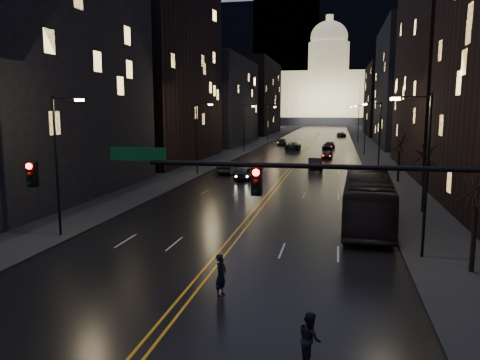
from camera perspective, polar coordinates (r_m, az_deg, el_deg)
The scene contains 37 objects.
ground at distance 19.21m, azimuth -8.85°, elevation -16.59°, with size 900.00×900.00×0.00m, color black.
road at distance 146.58m, azimuth 9.38°, elevation 5.31°, with size 20.00×320.00×0.02m, color black.
sidewalk_left at distance 147.84m, azimuth 3.93°, elevation 5.46°, with size 8.00×320.00×0.16m, color black.
sidewalk_right at distance 146.65m, azimuth 14.87°, elevation 5.17°, with size 8.00×320.00×0.16m, color black.
center_line at distance 146.58m, azimuth 9.38°, elevation 5.32°, with size 0.62×320.00×0.01m, color orange.
building_left_near at distance 47.05m, azimuth -24.16°, elevation 11.35°, with size 12.00×28.00×22.00m, color black.
building_left_mid at distance 75.56m, azimuth -9.64°, elevation 12.93°, with size 12.00×30.00×28.00m, color black.
building_left_far at distance 111.62m, azimuth -2.37°, elevation 9.55°, with size 12.00×34.00×20.00m, color black.
building_left_dist at distance 158.63m, azimuth 1.94°, elevation 10.00°, with size 12.00×40.00×24.00m, color black.
building_right_tall at distance 68.70m, azimuth 25.18°, elevation 16.91°, with size 12.00×30.00×38.00m, color black.
building_right_mid at distance 109.33m, azimuth 19.89°, elevation 10.65°, with size 12.00×34.00×26.00m, color black.
building_right_dist at distance 156.94m, azimuth 17.43°, elevation 9.26°, with size 12.00×40.00×22.00m, color black.
mountain_ridge at distance 401.70m, azimuth 17.22°, elevation 16.37°, with size 520.00×60.00×130.00m, color black.
capitol at distance 266.45m, azimuth 10.63°, elevation 10.40°, with size 90.00×50.00×58.50m.
traffic_signal at distance 16.51m, azimuth 10.30°, elevation -2.16°, with size 17.29×0.45×7.00m.
streetlamp_right_near at distance 26.79m, azimuth 21.47°, elevation 1.45°, with size 2.13×0.25×9.00m.
streetlamp_left_near at distance 31.45m, azimuth -21.21°, elevation 2.44°, with size 2.13×0.25×9.00m.
streetlamp_right_mid at distance 56.49m, azimuth 16.46°, elevation 5.15°, with size 2.13×0.25×9.00m.
streetlamp_left_mid at distance 58.84m, azimuth -5.12°, elevation 5.59°, with size 2.13×0.25×9.00m.
streetlamp_right_far at distance 86.40m, azimuth 14.90°, elevation 6.29°, with size 2.13×0.25×9.00m.
streetlamp_left_far at distance 87.95m, azimuth 0.60°, elevation 6.61°, with size 2.13×0.25×9.00m.
streetlamp_right_dist at distance 116.35m, azimuth 14.14°, elevation 6.84°, with size 2.13×0.25×9.00m.
streetlamp_left_dist at distance 117.51m, azimuth 3.47°, elevation 7.10°, with size 2.13×0.25×9.00m.
tree_right_near at distance 25.39m, azimuth 27.01°, elevation -0.53°, with size 2.40×2.40×6.65m.
tree_right_mid at distance 38.98m, azimuth 21.70°, elevation 2.67°, with size 2.40×2.40×6.65m.
tree_right_far at distance 54.76m, azimuth 18.89°, elevation 4.36°, with size 2.40×2.40×6.65m.
bus at distance 34.33m, azimuth 15.32°, elevation -2.23°, with size 3.15×13.46×3.75m, color black.
oncoming_car_a at distance 54.42m, azimuth 0.61°, elevation 0.83°, with size 1.85×4.59×1.56m, color black.
oncoming_car_b at distance 59.81m, azimuth -1.57°, elevation 1.57°, with size 1.73×4.95×1.63m, color black.
oncoming_car_c at distance 95.35m, azimuth 6.51°, elevation 4.15°, with size 2.72×5.90×1.64m, color black.
oncoming_car_d at distance 108.04m, azimuth 5.12°, elevation 4.65°, with size 2.11×5.20×1.51m, color black.
receding_car_a at distance 63.81m, azimuth 9.16°, elevation 1.91°, with size 1.75×5.03×1.66m, color black.
receding_car_b at distance 78.84m, azimuth 10.56°, elevation 3.02°, with size 1.57×3.90×1.33m, color black.
receding_car_c at distance 97.49m, azimuth 10.77°, elevation 4.11°, with size 2.11×5.20×1.51m, color black.
receding_car_d at distance 143.02m, azimuth 12.25°, elevation 5.44°, with size 2.45×5.30×1.47m, color black.
pedestrian_a at distance 20.94m, azimuth -2.33°, elevation -11.51°, with size 0.69×0.45×1.90m, color black.
pedestrian_b at distance 15.99m, azimuth 8.51°, elevation -18.54°, with size 0.85×0.47×1.75m, color black.
Camera 1 is at (6.29, -16.22, 8.15)m, focal length 35.00 mm.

